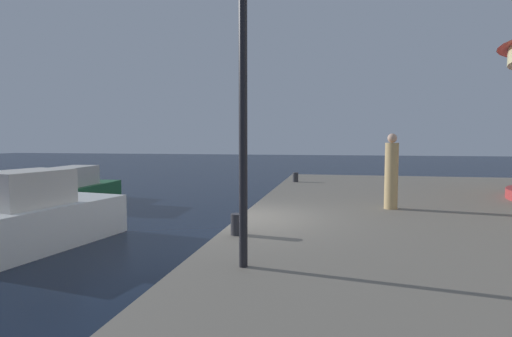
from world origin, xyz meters
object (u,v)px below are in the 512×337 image
(bollard_north, at_px, (295,177))
(bollard_center, at_px, (237,224))
(lamp_post_mid_promenade, at_px, (243,53))
(motorboat_white, at_px, (38,218))
(person_far_corner, at_px, (391,173))
(motorboat_green, at_px, (73,191))

(bollard_north, distance_m, bollard_center, 9.79)
(lamp_post_mid_promenade, bearing_deg, bollard_center, 106.54)
(motorboat_white, bearing_deg, bollard_north, 58.05)
(motorboat_white, relative_size, lamp_post_mid_promenade, 1.02)
(motorboat_white, distance_m, person_far_corner, 8.91)
(bollard_north, height_order, bollard_center, same)
(lamp_post_mid_promenade, height_order, person_far_corner, lamp_post_mid_promenade)
(lamp_post_mid_promenade, height_order, bollard_center, lamp_post_mid_promenade)
(bollard_center, relative_size, person_far_corner, 0.20)
(motorboat_green, xyz_separation_m, lamp_post_mid_promenade, (8.94, -8.67, 3.21))
(bollard_center, distance_m, person_far_corner, 4.89)
(bollard_north, distance_m, person_far_corner, 6.97)
(bollard_center, height_order, person_far_corner, person_far_corner)
(motorboat_green, distance_m, bollard_center, 10.82)
(lamp_post_mid_promenade, bearing_deg, person_far_corner, 63.53)
(motorboat_green, xyz_separation_m, bollard_north, (8.55, 2.97, 0.43))
(motorboat_green, bearing_deg, person_far_corner, -15.57)
(motorboat_white, distance_m, bollard_north, 10.23)
(lamp_post_mid_promenade, xyz_separation_m, person_far_corner, (2.70, 5.42, -2.06))
(motorboat_green, relative_size, motorboat_white, 1.15)
(bollard_north, bearing_deg, motorboat_green, -160.86)
(motorboat_green, relative_size, bollard_north, 12.79)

